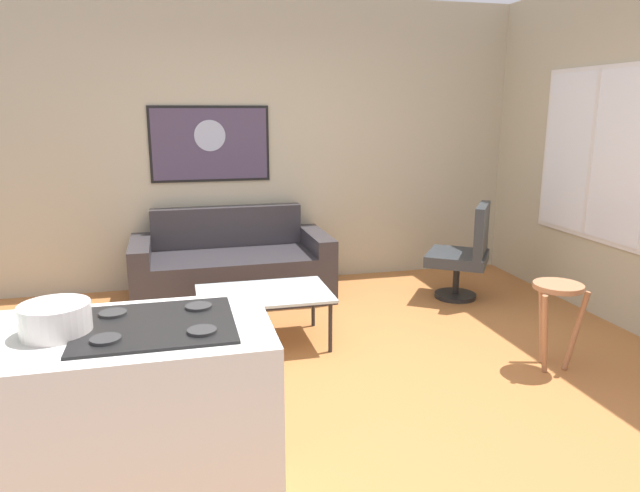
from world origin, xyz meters
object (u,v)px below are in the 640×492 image
mixing_bowl (55,320)px  bar_stool (557,302)px  couch (232,269)px  armchair (466,252)px  wall_painting (210,144)px  coffee_table (264,296)px

mixing_bowl → bar_stool: bearing=18.8°
couch → armchair: 2.18m
wall_painting → couch: bearing=-74.1°
armchair → mixing_bowl: 3.97m
couch → coffee_table: 1.21m
wall_painting → armchair: bearing=-24.5°
armchair → bar_stool: size_ratio=1.49×
armchair → wall_painting: 2.63m
bar_stool → wall_painting: size_ratio=0.53×
bar_stool → mixing_bowl: size_ratio=2.35×
armchair → bar_stool: (-0.13, -1.53, 0.03)m
couch → wall_painting: size_ratio=1.59×
couch → coffee_table: size_ratio=1.85×
mixing_bowl → wall_painting: 3.65m
coffee_table → armchair: bearing=17.4°
mixing_bowl → coffee_table: bearing=60.8°
couch → coffee_table: (0.12, -1.20, 0.10)m
couch → wall_painting: (-0.13, 0.44, 1.13)m
bar_stool → wall_painting: (-2.09, 2.54, 0.94)m
armchair → bar_stool: bearing=-95.0°
bar_stool → wall_painting: wall_painting is taller
mixing_bowl → wall_painting: wall_painting is taller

